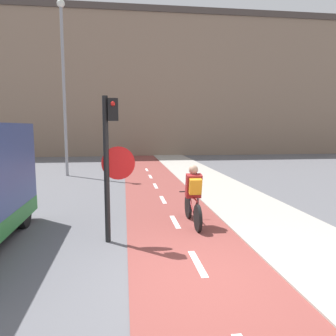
% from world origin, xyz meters
% --- Properties ---
extents(ground_plane, '(120.00, 120.00, 0.00)m').
position_xyz_m(ground_plane, '(0.00, 0.00, 0.00)').
color(ground_plane, '#5B5B60').
extents(bike_lane, '(2.37, 60.00, 0.02)m').
position_xyz_m(bike_lane, '(0.00, 0.01, 0.01)').
color(bike_lane, brown).
rests_on(bike_lane, ground_plane).
extents(building_row_background, '(60.00, 5.20, 11.79)m').
position_xyz_m(building_row_background, '(0.00, 24.50, 5.91)').
color(building_row_background, '#89705B').
rests_on(building_row_background, ground_plane).
extents(traffic_light_pole, '(0.67, 0.26, 2.95)m').
position_xyz_m(traffic_light_pole, '(-1.48, 1.85, 1.84)').
color(traffic_light_pole, black).
rests_on(traffic_light_pole, ground_plane).
extents(street_lamp_far, '(0.36, 0.36, 8.12)m').
position_xyz_m(street_lamp_far, '(-3.96, 11.48, 4.85)').
color(street_lamp_far, gray).
rests_on(street_lamp_far, ground_plane).
extents(cyclist_near, '(0.46, 1.73, 1.45)m').
position_xyz_m(cyclist_near, '(0.40, 2.72, 0.70)').
color(cyclist_near, black).
rests_on(cyclist_near, ground_plane).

